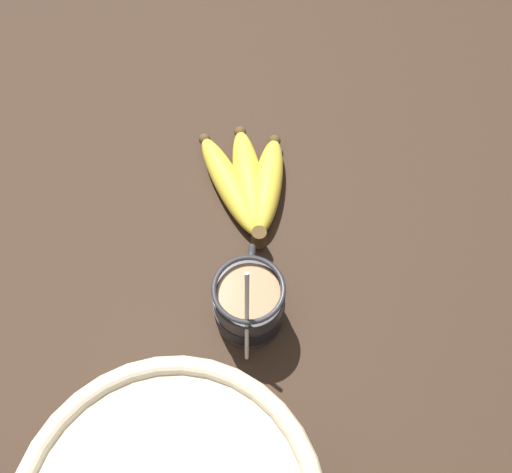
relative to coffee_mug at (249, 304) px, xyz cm
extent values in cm
cube|color=#332319|center=(7.96, -3.87, -6.15)|extent=(121.31, 121.31, 3.83)
cylinder|color=#28282D|center=(-0.12, 0.00, -0.15)|extent=(8.53, 8.53, 8.18)
cylinder|color=black|center=(-0.12, 0.00, -0.97)|extent=(8.73, 8.73, 3.27)
torus|color=#28282D|center=(5.04, 0.00, 0.43)|extent=(5.39, 0.90, 5.39)
cylinder|color=#997551|center=(-0.12, 0.00, 4.05)|extent=(7.33, 7.33, 0.40)
torus|color=#28282D|center=(-0.12, 0.00, 5.11)|extent=(8.53, 8.53, 0.60)
cylinder|color=silver|center=(-3.72, 0.00, 5.02)|extent=(4.70, 0.50, 15.66)
ellipsoid|color=silver|center=(-1.61, 0.00, -2.74)|extent=(3.00, 2.00, 0.80)
cylinder|color=#4C381E|center=(10.02, -0.74, -1.50)|extent=(2.00, 2.00, 3.00)
ellipsoid|color=gold|center=(18.80, -1.54, -2.26)|extent=(15.93, 5.37, 3.96)
sphere|color=#4C381E|center=(26.58, -2.26, -2.26)|extent=(1.78, 1.78, 1.78)
ellipsoid|color=gold|center=(19.45, 1.18, -2.27)|extent=(17.69, 7.30, 3.94)
sphere|color=#4C381E|center=(27.90, 2.90, -2.27)|extent=(1.77, 1.77, 1.77)
ellipsoid|color=gold|center=(18.66, 3.90, -2.36)|extent=(17.31, 11.65, 3.76)
sphere|color=#4C381E|center=(26.43, 8.07, -2.36)|extent=(1.69, 1.69, 1.69)
camera|label=1|loc=(-25.06, -2.07, 64.99)|focal=40.00mm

